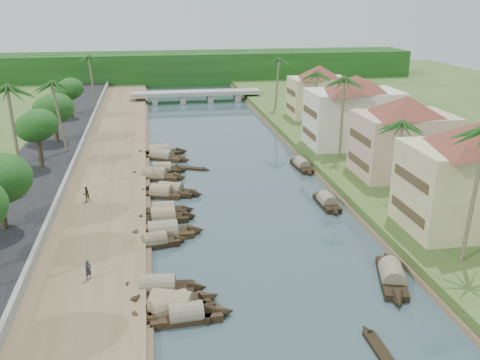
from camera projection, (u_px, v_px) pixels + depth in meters
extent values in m
plane|color=#32454B|center=(265.00, 243.00, 50.16)|extent=(220.00, 220.00, 0.00)
cube|color=brown|center=(105.00, 180.00, 66.16)|extent=(10.00, 180.00, 0.80)
cube|color=#375421|center=(372.00, 165.00, 71.59)|extent=(16.00, 180.00, 1.20)
cube|color=black|center=(33.00, 182.00, 64.73)|extent=(8.00, 180.00, 1.40)
cube|color=gray|center=(69.00, 175.00, 65.20)|extent=(0.40, 180.00, 1.10)
cube|color=#173C10|center=(188.00, 70.00, 137.43)|extent=(120.00, 4.00, 8.00)
cube|color=#173C10|center=(187.00, 68.00, 142.09)|extent=(120.00, 4.00, 8.00)
cube|color=#173C10|center=(185.00, 65.00, 146.75)|extent=(120.00, 4.00, 8.00)
cube|color=gray|center=(196.00, 93.00, 116.63)|extent=(28.00, 4.00, 0.80)
cube|color=gray|center=(155.00, 99.00, 115.58)|extent=(1.20, 3.50, 1.80)
cube|color=gray|center=(183.00, 98.00, 116.52)|extent=(1.20, 3.50, 1.80)
cube|color=gray|center=(210.00, 97.00, 117.46)|extent=(1.20, 3.50, 1.80)
cube|color=gray|center=(237.00, 97.00, 118.41)|extent=(1.20, 3.50, 1.80)
cube|color=beige|center=(470.00, 187.00, 49.58)|extent=(12.00, 8.00, 8.00)
pyramid|color=brown|center=(478.00, 134.00, 47.92)|extent=(14.85, 14.85, 2.20)
cube|color=#493622|center=(407.00, 211.00, 49.28)|extent=(0.10, 6.40, 0.90)
cube|color=#493622|center=(411.00, 178.00, 48.24)|extent=(0.10, 6.40, 0.90)
cube|color=tan|center=(403.00, 145.00, 64.74)|extent=(11.00, 8.00, 7.50)
pyramid|color=brown|center=(407.00, 105.00, 63.16)|extent=(14.11, 14.11, 2.20)
cube|color=#493622|center=(358.00, 162.00, 64.48)|extent=(0.10, 6.40, 0.90)
cube|color=#493622|center=(360.00, 138.00, 63.50)|extent=(0.10, 6.40, 0.90)
cube|color=silver|center=(353.00, 118.00, 77.55)|extent=(13.00, 8.00, 8.00)
pyramid|color=brown|center=(356.00, 83.00, 75.89)|extent=(15.59, 15.59, 2.20)
cube|color=#493622|center=(309.00, 133.00, 77.18)|extent=(0.10, 6.40, 0.90)
cube|color=#493622|center=(310.00, 112.00, 76.13)|extent=(0.10, 6.40, 0.90)
cube|color=beige|center=(318.00, 97.00, 96.52)|extent=(10.00, 7.00, 7.00)
pyramid|color=brown|center=(319.00, 71.00, 95.02)|extent=(12.62, 12.62, 2.20)
cube|color=#493622|center=(291.00, 108.00, 96.30)|extent=(0.10, 5.60, 0.90)
cube|color=#493622|center=(291.00, 92.00, 95.38)|extent=(0.10, 5.60, 0.90)
cube|color=black|center=(186.00, 318.00, 38.16)|extent=(5.24, 1.91, 0.70)
cone|color=black|center=(225.00, 312.00, 38.75)|extent=(1.56, 1.53, 1.61)
cone|color=black|center=(146.00, 322.00, 37.53)|extent=(1.56, 1.53, 1.61)
cylinder|color=#796E5B|center=(186.00, 314.00, 38.04)|extent=(4.03, 1.90, 1.67)
cube|color=black|center=(172.00, 310.00, 39.16)|extent=(6.61, 4.24, 0.70)
cone|color=black|center=(218.00, 314.00, 38.52)|extent=(2.40, 2.51, 2.19)
cone|color=black|center=(127.00, 304.00, 39.75)|extent=(2.40, 2.51, 2.19)
cylinder|color=#897057|center=(172.00, 305.00, 39.04)|extent=(5.26, 3.82, 2.31)
cube|color=black|center=(169.00, 311.00, 39.05)|extent=(6.30, 3.90, 0.70)
cone|color=black|center=(210.00, 298.00, 40.63)|extent=(2.21, 2.19, 1.88)
cone|color=black|center=(125.00, 323.00, 37.43)|extent=(2.21, 2.19, 1.88)
cylinder|color=#897057|center=(169.00, 306.00, 38.93)|extent=(4.99, 3.46, 1.95)
cube|color=black|center=(159.00, 290.00, 41.84)|extent=(5.75, 2.45, 0.70)
cone|color=black|center=(198.00, 288.00, 41.94)|extent=(1.79, 1.79, 1.78)
cone|color=black|center=(119.00, 290.00, 41.69)|extent=(1.79, 1.79, 1.78)
cylinder|color=#796E5B|center=(158.00, 286.00, 41.72)|extent=(4.45, 2.36, 1.85)
cube|color=black|center=(155.00, 244.00, 49.58)|extent=(4.69, 2.21, 0.70)
cone|color=black|center=(182.00, 240.00, 50.30)|extent=(1.51, 1.56, 1.52)
cone|color=black|center=(128.00, 247.00, 48.80)|extent=(1.51, 1.56, 1.52)
cylinder|color=#897057|center=(155.00, 240.00, 49.45)|extent=(3.65, 2.11, 1.59)
cube|color=black|center=(163.00, 220.00, 54.99)|extent=(5.18, 2.25, 0.70)
cone|color=black|center=(190.00, 217.00, 55.56)|extent=(1.60, 1.85, 1.92)
cone|color=black|center=(135.00, 221.00, 54.37)|extent=(1.60, 1.85, 1.92)
cylinder|color=#897057|center=(163.00, 216.00, 54.87)|extent=(3.99, 2.26, 2.03)
cube|color=black|center=(163.00, 235.00, 51.45)|extent=(6.01, 2.54, 0.70)
cone|color=black|center=(197.00, 231.00, 52.16)|extent=(1.85, 2.02, 2.08)
cone|color=black|center=(129.00, 238.00, 50.68)|extent=(1.85, 2.02, 2.08)
cylinder|color=#796E5B|center=(163.00, 231.00, 51.32)|extent=(4.64, 2.52, 2.19)
cube|color=black|center=(163.00, 212.00, 56.92)|extent=(4.86, 1.58, 0.70)
cone|color=black|center=(189.00, 210.00, 57.34)|extent=(1.41, 1.39, 1.53)
cone|color=black|center=(138.00, 213.00, 56.44)|extent=(1.41, 1.39, 1.53)
cylinder|color=#897057|center=(163.00, 209.00, 56.79)|extent=(3.72, 1.63, 1.58)
cube|color=black|center=(161.00, 195.00, 61.82)|extent=(5.19, 3.22, 0.70)
cone|color=black|center=(184.00, 196.00, 61.42)|extent=(1.86, 1.99, 1.79)
cone|color=black|center=(139.00, 193.00, 62.16)|extent=(1.86, 1.99, 1.79)
cylinder|color=#897057|center=(161.00, 192.00, 61.70)|extent=(4.12, 2.94, 1.89)
cube|color=black|center=(171.00, 192.00, 62.61)|extent=(6.01, 4.06, 0.70)
cone|color=black|center=(197.00, 194.00, 61.75)|extent=(2.17, 2.12, 1.75)
cone|color=black|center=(145.00, 189.00, 63.42)|extent=(2.17, 2.12, 1.75)
cylinder|color=#796E5B|center=(170.00, 189.00, 62.48)|extent=(4.80, 3.54, 1.81)
cube|color=black|center=(155.00, 178.00, 67.75)|extent=(6.29, 3.38, 0.70)
cone|color=black|center=(181.00, 178.00, 67.47)|extent=(2.11, 2.14, 1.96)
cone|color=black|center=(129.00, 176.00, 67.99)|extent=(2.11, 2.14, 1.96)
cylinder|color=#897057|center=(155.00, 175.00, 67.63)|extent=(4.94, 3.10, 2.04)
cube|color=black|center=(162.00, 171.00, 70.20)|extent=(5.04, 1.97, 0.70)
cone|color=black|center=(183.00, 170.00, 70.46)|extent=(1.52, 1.60, 1.68)
cone|color=black|center=(141.00, 171.00, 69.88)|extent=(1.52, 1.60, 1.68)
cylinder|color=#897057|center=(162.00, 168.00, 70.08)|extent=(3.87, 1.97, 1.77)
cube|color=black|center=(162.00, 158.00, 75.98)|extent=(6.55, 4.87, 0.70)
cone|color=black|center=(185.00, 160.00, 74.73)|extent=(2.42, 2.34, 1.84)
cone|color=black|center=(140.00, 155.00, 77.17)|extent=(2.42, 2.34, 1.84)
cylinder|color=#796E5B|center=(162.00, 155.00, 75.85)|extent=(5.25, 4.15, 1.89)
cube|color=black|center=(159.00, 154.00, 78.00)|extent=(6.28, 2.55, 0.70)
cone|color=black|center=(182.00, 152.00, 78.81)|extent=(1.92, 1.95, 1.99)
cone|color=black|center=(136.00, 155.00, 77.15)|extent=(1.92, 1.95, 1.99)
cylinder|color=#897057|center=(159.00, 151.00, 77.88)|extent=(4.85, 2.50, 2.07)
cube|color=black|center=(392.00, 279.00, 43.49)|extent=(3.69, 6.82, 0.70)
cone|color=black|center=(386.00, 257.00, 46.88)|extent=(2.14, 2.26, 1.89)
cone|color=black|center=(398.00, 302.00, 40.04)|extent=(2.14, 2.26, 1.89)
cylinder|color=#796E5B|center=(392.00, 275.00, 43.36)|extent=(3.31, 5.36, 1.94)
cube|color=black|center=(327.00, 204.00, 59.21)|extent=(1.75, 5.17, 0.70)
cone|color=black|center=(318.00, 194.00, 61.84)|extent=(1.50, 1.51, 1.63)
cone|color=black|center=(336.00, 213.00, 56.54)|extent=(1.50, 1.51, 1.63)
cylinder|color=#796E5B|center=(327.00, 201.00, 59.09)|extent=(1.79, 3.96, 1.70)
cube|color=black|center=(302.00, 167.00, 71.96)|extent=(1.96, 5.68, 0.70)
cone|color=black|center=(294.00, 160.00, 74.80)|extent=(1.54, 1.67, 1.62)
cone|color=black|center=(310.00, 173.00, 69.08)|extent=(1.54, 1.67, 1.62)
cylinder|color=#796E5B|center=(302.00, 164.00, 71.84)|extent=(1.94, 4.37, 1.66)
cube|color=black|center=(382.00, 353.00, 34.62)|extent=(0.87, 4.54, 0.35)
cone|color=black|center=(366.00, 330.00, 36.99)|extent=(0.84, 1.14, 0.82)
cube|color=black|center=(162.00, 286.00, 42.65)|extent=(4.04, 1.06, 0.35)
cone|color=black|center=(190.00, 284.00, 42.92)|extent=(1.04, 0.93, 0.89)
cone|color=black|center=(134.00, 287.00, 42.39)|extent=(1.04, 0.93, 0.89)
cube|color=black|center=(190.00, 168.00, 71.71)|extent=(4.14, 2.57, 0.35)
cone|color=black|center=(206.00, 170.00, 71.09)|extent=(1.31, 1.21, 0.84)
cone|color=black|center=(174.00, 167.00, 72.33)|extent=(1.31, 1.21, 0.84)
cylinder|color=#75684E|center=(472.00, 196.00, 42.53)|extent=(0.88, 0.36, 11.44)
cylinder|color=#75684E|center=(397.00, 159.00, 57.48)|extent=(0.57, 0.36, 8.34)
sphere|color=#21531B|center=(401.00, 123.00, 56.17)|extent=(3.20, 3.20, 3.20)
cylinder|color=#75684E|center=(342.00, 118.00, 70.73)|extent=(0.37, 0.36, 10.93)
sphere|color=#21531B|center=(344.00, 79.00, 69.02)|extent=(3.20, 3.20, 3.20)
cylinder|color=#75684E|center=(315.00, 102.00, 85.29)|extent=(0.48, 0.36, 9.54)
sphere|color=#21531B|center=(316.00, 73.00, 83.79)|extent=(3.20, 3.20, 3.20)
cylinder|color=#75684E|center=(17.00, 142.00, 56.10)|extent=(0.65, 0.36, 12.11)
sphere|color=#21531B|center=(9.00, 87.00, 54.21)|extent=(3.20, 3.20, 3.20)
cylinder|color=#75684E|center=(62.00, 117.00, 73.06)|extent=(1.51, 0.36, 9.81)
sphere|color=#21531B|center=(58.00, 83.00, 71.52)|extent=(3.20, 3.20, 3.20)
cylinder|color=#75684E|center=(276.00, 84.00, 102.24)|extent=(0.98, 0.36, 9.77)
sphere|color=#21531B|center=(277.00, 59.00, 100.71)|extent=(3.20, 3.20, 3.20)
cylinder|color=#75684E|center=(93.00, 83.00, 101.64)|extent=(0.89, 0.36, 10.05)
sphere|color=#21531B|center=(91.00, 57.00, 100.07)|extent=(3.20, 3.20, 3.20)
cylinder|color=#423425|center=(3.00, 212.00, 49.56)|extent=(0.60, 0.60, 3.31)
cylinder|color=#423425|center=(40.00, 153.00, 67.56)|extent=(0.60, 0.60, 3.68)
ellipsoid|color=#173C10|center=(37.00, 126.00, 66.41)|extent=(4.61, 4.61, 3.79)
cylinder|color=#423425|center=(56.00, 131.00, 79.41)|extent=(0.60, 0.60, 3.37)
ellipsoid|color=#173C10|center=(54.00, 109.00, 78.36)|extent=(5.26, 5.26, 4.32)
cylinder|color=#423425|center=(71.00, 108.00, 95.53)|extent=(0.60, 0.60, 3.42)
ellipsoid|color=#173C10|center=(69.00, 90.00, 94.47)|extent=(4.48, 4.48, 3.69)
cylinder|color=#423425|center=(377.00, 129.00, 81.50)|extent=(0.60, 0.60, 3.37)
ellipsoid|color=#173C10|center=(379.00, 108.00, 80.45)|extent=(4.02, 4.02, 3.30)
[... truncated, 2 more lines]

